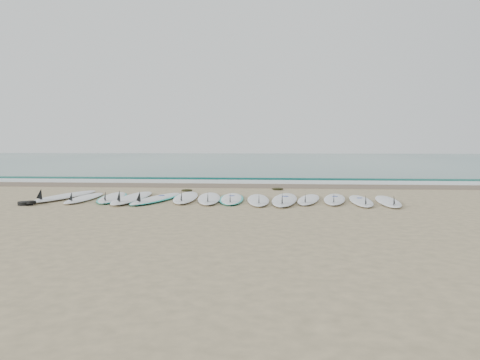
# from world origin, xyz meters

# --- Properties ---
(ground) EXTENTS (120.00, 120.00, 0.00)m
(ground) POSITION_xyz_m (0.00, 0.00, 0.00)
(ground) COLOR tan
(ocean) EXTENTS (120.00, 55.00, 0.03)m
(ocean) POSITION_xyz_m (0.00, 32.50, 0.01)
(ocean) COLOR #1A5951
(ocean) RESTS_ON ground
(wet_sand_band) EXTENTS (120.00, 1.80, 0.01)m
(wet_sand_band) POSITION_xyz_m (0.00, 4.10, 0.01)
(wet_sand_band) COLOR brown
(wet_sand_band) RESTS_ON ground
(foam_band) EXTENTS (120.00, 1.40, 0.04)m
(foam_band) POSITION_xyz_m (0.00, 5.50, 0.02)
(foam_band) COLOR silver
(foam_band) RESTS_ON ground
(wave_crest) EXTENTS (120.00, 1.00, 0.10)m
(wave_crest) POSITION_xyz_m (0.00, 7.00, 0.05)
(wave_crest) COLOR #1A5951
(wave_crest) RESTS_ON ground
(surfboard_0) EXTENTS (0.94, 2.91, 0.37)m
(surfboard_0) POSITION_xyz_m (-4.02, 0.10, 0.06)
(surfboard_0) COLOR silver
(surfboard_0) RESTS_ON ground
(surfboard_1) EXTENTS (0.62, 2.41, 0.31)m
(surfboard_1) POSITION_xyz_m (-3.38, -0.17, 0.05)
(surfboard_1) COLOR white
(surfboard_1) RESTS_ON ground
(surfboard_2) EXTENTS (1.03, 2.59, 0.32)m
(surfboard_2) POSITION_xyz_m (-2.73, 0.03, 0.05)
(surfboard_2) COLOR white
(surfboard_2) RESTS_ON ground
(surfboard_3) EXTENTS (0.66, 2.92, 0.37)m
(surfboard_3) POSITION_xyz_m (-2.18, -0.12, 0.06)
(surfboard_3) COLOR white
(surfboard_3) RESTS_ON ground
(surfboard_4) EXTENTS (1.08, 2.73, 0.34)m
(surfboard_4) POSITION_xyz_m (-1.56, -0.14, 0.05)
(surfboard_4) COLOR white
(surfboard_4) RESTS_ON ground
(surfboard_5) EXTENTS (0.80, 2.73, 0.34)m
(surfboard_5) POSITION_xyz_m (-0.88, 0.12, 0.06)
(surfboard_5) COLOR white
(surfboard_5) RESTS_ON ground
(surfboard_6) EXTENTS (0.85, 2.69, 0.34)m
(surfboard_6) POSITION_xyz_m (-0.27, -0.02, 0.06)
(surfboard_6) COLOR white
(surfboard_6) RESTS_ON ground
(surfboard_7) EXTENTS (0.76, 2.51, 0.31)m
(surfboard_7) POSITION_xyz_m (0.27, 0.03, 0.05)
(surfboard_7) COLOR white
(surfboard_7) RESTS_ON ground
(surfboard_8) EXTENTS (0.67, 2.50, 0.32)m
(surfboard_8) POSITION_xyz_m (0.94, -0.22, 0.05)
(surfboard_8) COLOR white
(surfboard_8) RESTS_ON ground
(surfboard_9) EXTENTS (0.76, 2.84, 0.36)m
(surfboard_9) POSITION_xyz_m (1.56, -0.17, 0.06)
(surfboard_9) COLOR white
(surfboard_9) RESTS_ON ground
(surfboard_10) EXTENTS (0.83, 2.36, 0.30)m
(surfboard_10) POSITION_xyz_m (2.14, -0.00, 0.05)
(surfboard_10) COLOR white
(surfboard_10) RESTS_ON ground
(surfboard_11) EXTENTS (0.84, 2.49, 0.31)m
(surfboard_11) POSITION_xyz_m (2.78, 0.09, 0.05)
(surfboard_11) COLOR white
(surfboard_11) RESTS_ON ground
(surfboard_12) EXTENTS (0.61, 2.39, 0.30)m
(surfboard_12) POSITION_xyz_m (3.36, -0.20, 0.05)
(surfboard_12) COLOR silver
(surfboard_12) RESTS_ON ground
(surfboard_13) EXTENTS (0.67, 2.41, 0.30)m
(surfboard_13) POSITION_xyz_m (3.97, -0.24, 0.05)
(surfboard_13) COLOR white
(surfboard_13) RESTS_ON ground
(seaweed_near) EXTENTS (0.34, 0.26, 0.07)m
(seaweed_near) POSITION_xyz_m (-1.25, 2.13, 0.03)
(seaweed_near) COLOR black
(seaweed_near) RESTS_ON ground
(seaweed_far) EXTENTS (0.36, 0.28, 0.07)m
(seaweed_far) POSITION_xyz_m (1.39, 2.74, 0.03)
(seaweed_far) COLOR black
(seaweed_far) RESTS_ON ground
(leash_coil) EXTENTS (0.46, 0.36, 0.11)m
(leash_coil) POSITION_xyz_m (-4.24, -1.27, 0.05)
(leash_coil) COLOR black
(leash_coil) RESTS_ON ground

